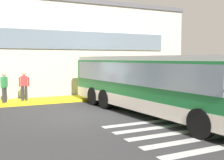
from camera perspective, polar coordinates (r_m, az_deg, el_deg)
ground_plane at (r=12.68m, az=-5.47°, el=-7.35°), size 80.00×90.00×0.02m
bay_paint_stripes at (r=10.07m, az=14.17°, el=-10.48°), size 4.40×3.96×0.01m
terminal_building at (r=23.55m, az=-17.00°, el=5.99°), size 22.61×13.80×6.59m
boarding_curb at (r=17.18m, az=-11.04°, el=-4.01°), size 24.81×2.00×0.15m
bus_main_foreground at (r=12.72m, az=8.66°, el=-1.20°), size 3.60×11.92×2.70m
passenger_by_doorway at (r=16.23m, az=-21.49°, el=-1.15°), size 0.40×0.50×1.68m
passenger_at_curb_edge at (r=16.66m, az=-17.79°, el=-0.80°), size 0.59×0.41×1.68m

